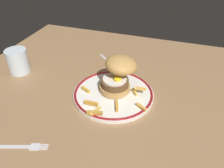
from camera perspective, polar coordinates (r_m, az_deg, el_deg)
ground_plane at (r=78.43cm, az=1.17°, el=-2.58°), size 111.55×93.11×4.00cm
dinner_plate at (r=74.16cm, az=-0.00°, el=-2.37°), size 26.30×26.30×1.60cm
burger at (r=71.94cm, az=1.74°, el=2.64°), size 11.38×12.24×11.66cm
fries_pile at (r=70.87cm, az=-0.25°, el=-3.08°), size 23.03×25.29×2.43cm
water_glass at (r=91.85cm, az=-22.72°, el=5.06°), size 7.80×7.80×9.13cm
fork at (r=63.62cm, az=-21.98°, el=-14.51°), size 14.10×5.85×0.36cm
spoon at (r=91.03cm, az=0.09°, el=5.12°), size 11.21×9.94×0.90cm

